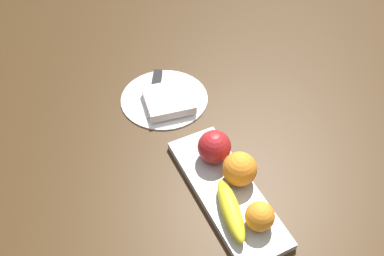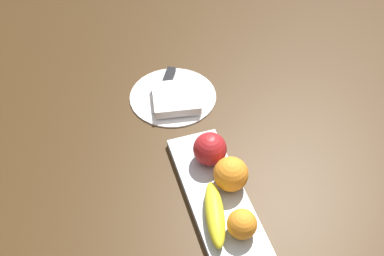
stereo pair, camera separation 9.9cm
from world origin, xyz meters
name	(u,v)px [view 1 (the left image)]	position (x,y,z in m)	size (l,w,h in m)	color
ground_plane	(221,217)	(0.00, 0.00, 0.00)	(2.40, 2.40, 0.00)	#3B2611
fruit_tray	(226,191)	(-0.05, 0.04, 0.01)	(0.35, 0.12, 0.02)	#B0B9C4
apple	(214,147)	(-0.14, 0.05, 0.06)	(0.08, 0.08, 0.08)	#AB1F23
banana	(231,210)	(0.01, 0.01, 0.04)	(0.15, 0.04, 0.04)	yellow
orange_near_apple	(260,216)	(0.06, 0.05, 0.05)	(0.06, 0.06, 0.06)	orange
orange_near_banana	(240,169)	(-0.06, 0.07, 0.06)	(0.08, 0.08, 0.08)	orange
dinner_plate	(164,98)	(-0.39, 0.04, 0.00)	(0.23, 0.23, 0.01)	white
folded_napkin	(168,100)	(-0.36, 0.04, 0.02)	(0.12, 0.12, 0.02)	white
knife	(156,85)	(-0.43, 0.03, 0.01)	(0.17, 0.11, 0.01)	silver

